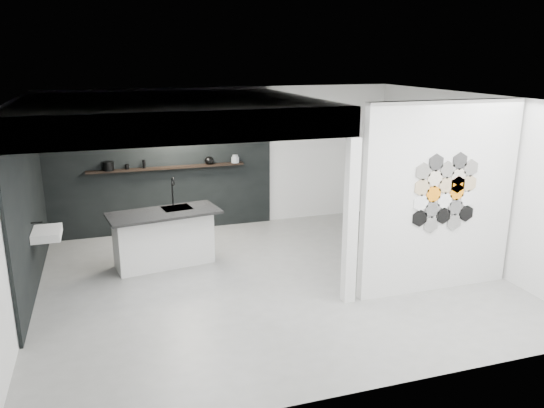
{
  "coord_description": "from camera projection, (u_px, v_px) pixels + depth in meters",
  "views": [
    {
      "loc": [
        -2.33,
        -7.29,
        3.39
      ],
      "look_at": [
        0.1,
        0.3,
        1.15
      ],
      "focal_mm": 35.0,
      "sensor_mm": 36.0,
      "label": 1
    }
  ],
  "objects": [
    {
      "name": "floor",
      "position": [
        272.0,
        280.0,
        8.28
      ],
      "size": [
        7.0,
        6.0,
        0.01
      ],
      "primitive_type": "cube",
      "color": "slate"
    },
    {
      "name": "partition_panel",
      "position": [
        440.0,
        198.0,
        7.64
      ],
      "size": [
        2.45,
        0.15,
        2.8
      ],
      "primitive_type": "cube",
      "color": "silver",
      "rests_on": "floor"
    },
    {
      "name": "bay_clad_back",
      "position": [
        162.0,
        173.0,
        10.3
      ],
      "size": [
        4.4,
        0.04,
        2.35
      ],
      "primitive_type": "cube",
      "color": "black",
      "rests_on": "floor"
    },
    {
      "name": "bay_clad_left",
      "position": [
        29.0,
        210.0,
        7.86
      ],
      "size": [
        0.04,
        4.0,
        2.35
      ],
      "primitive_type": "cube",
      "color": "black",
      "rests_on": "floor"
    },
    {
      "name": "bulkhead",
      "position": [
        171.0,
        112.0,
        8.13
      ],
      "size": [
        4.4,
        4.0,
        0.4
      ],
      "primitive_type": "cube",
      "color": "silver",
      "rests_on": "corner_column"
    },
    {
      "name": "corner_column",
      "position": [
        351.0,
        222.0,
        7.29
      ],
      "size": [
        0.16,
        0.16,
        2.35
      ],
      "primitive_type": "cube",
      "color": "silver",
      "rests_on": "floor"
    },
    {
      "name": "fascia_beam",
      "position": [
        192.0,
        128.0,
        6.37
      ],
      "size": [
        4.4,
        0.16,
        0.4
      ],
      "primitive_type": "cube",
      "color": "silver",
      "rests_on": "corner_column"
    },
    {
      "name": "wall_basin",
      "position": [
        47.0,
        233.0,
        7.83
      ],
      "size": [
        0.4,
        0.6,
        0.12
      ],
      "primitive_type": "cube",
      "color": "silver",
      "rests_on": "bay_clad_left"
    },
    {
      "name": "display_shelf",
      "position": [
        167.0,
        168.0,
        10.2
      ],
      "size": [
        3.0,
        0.15,
        0.04
      ],
      "primitive_type": "cube",
      "color": "black",
      "rests_on": "bay_clad_back"
    },
    {
      "name": "kitchen_island",
      "position": [
        164.0,
        237.0,
        8.78
      ],
      "size": [
        1.88,
        1.06,
        1.43
      ],
      "rotation": [
        0.0,
        0.0,
        0.16
      ],
      "color": "silver",
      "rests_on": "floor"
    },
    {
      "name": "stockpot",
      "position": [
        108.0,
        166.0,
        9.86
      ],
      "size": [
        0.24,
        0.24,
        0.17
      ],
      "primitive_type": "cylinder",
      "rotation": [
        0.0,
        0.0,
        -0.21
      ],
      "color": "black",
      "rests_on": "display_shelf"
    },
    {
      "name": "kettle",
      "position": [
        209.0,
        160.0,
        10.42
      ],
      "size": [
        0.2,
        0.2,
        0.15
      ],
      "primitive_type": "ellipsoid",
      "rotation": [
        0.0,
        0.0,
        -0.07
      ],
      "color": "black",
      "rests_on": "display_shelf"
    },
    {
      "name": "glass_bowl",
      "position": [
        235.0,
        160.0,
        10.58
      ],
      "size": [
        0.21,
        0.21,
        0.11
      ],
      "primitive_type": "cylinder",
      "rotation": [
        0.0,
        0.0,
        -0.39
      ],
      "color": "gray",
      "rests_on": "display_shelf"
    },
    {
      "name": "glass_vase",
      "position": [
        235.0,
        159.0,
        10.57
      ],
      "size": [
        0.12,
        0.12,
        0.16
      ],
      "primitive_type": "cylinder",
      "rotation": [
        0.0,
        0.0,
        0.05
      ],
      "color": "gray",
      "rests_on": "display_shelf"
    },
    {
      "name": "bottle_dark",
      "position": [
        144.0,
        164.0,
        10.05
      ],
      "size": [
        0.07,
        0.07,
        0.16
      ],
      "primitive_type": "cylinder",
      "rotation": [
        0.0,
        0.0,
        -0.19
      ],
      "color": "black",
      "rests_on": "display_shelf"
    },
    {
      "name": "utensil_cup",
      "position": [
        127.0,
        167.0,
        9.97
      ],
      "size": [
        0.09,
        0.09,
        0.09
      ],
      "primitive_type": "cylinder",
      "rotation": [
        0.0,
        0.0,
        0.18
      ],
      "color": "black",
      "rests_on": "display_shelf"
    },
    {
      "name": "hex_tile_cluster",
      "position": [
        446.0,
        193.0,
        7.54
      ],
      "size": [
        1.04,
        0.02,
        1.16
      ],
      "color": "black",
      "rests_on": "partition_panel"
    }
  ]
}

